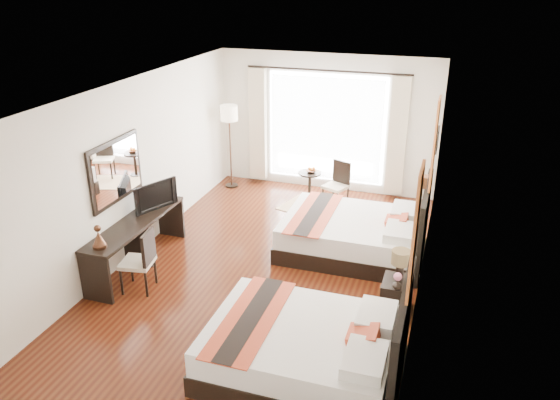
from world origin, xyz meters
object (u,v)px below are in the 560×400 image
(bed_near, at_px, (309,348))
(television, at_px, (153,195))
(bed_far, at_px, (357,234))
(console_desk, at_px, (137,243))
(fruit_bowl, at_px, (311,171))
(vase, at_px, (397,283))
(side_table, at_px, (310,185))
(table_lamp, at_px, (401,259))
(desk_chair, at_px, (140,272))
(nightstand, at_px, (397,296))
(floor_lamp, at_px, (229,118))
(window_chair, at_px, (336,193))

(bed_near, relative_size, television, 2.81)
(bed_far, xyz_separation_m, console_desk, (-3.17, -1.49, 0.05))
(bed_near, xyz_separation_m, fruit_bowl, (-1.34, 5.04, 0.23))
(vase, distance_m, console_desk, 4.01)
(vase, distance_m, side_table, 4.32)
(table_lamp, xyz_separation_m, console_desk, (-4.00, -0.03, -0.40))
(desk_chair, bearing_deg, side_table, -118.68)
(console_desk, relative_size, desk_chair, 2.34)
(console_desk, bearing_deg, television, 87.92)
(television, xyz_separation_m, desk_chair, (0.38, -1.16, -0.70))
(vase, bearing_deg, nightstand, 91.43)
(console_desk, distance_m, desk_chair, 0.74)
(television, bearing_deg, floor_lamp, 22.94)
(vase, xyz_separation_m, television, (-3.98, 0.77, 0.42))
(vase, relative_size, floor_lamp, 0.07)
(bed_far, xyz_separation_m, fruit_bowl, (-1.31, 2.01, 0.23))
(desk_chair, xyz_separation_m, side_table, (1.42, 4.11, -0.02))
(table_lamp, xyz_separation_m, vase, (0.00, -0.25, -0.21))
(window_chair, bearing_deg, table_lamp, 49.32)
(television, relative_size, fruit_bowl, 4.04)
(window_chair, bearing_deg, console_desk, -13.95)
(table_lamp, bearing_deg, nightstand, -94.42)
(bed_near, bearing_deg, console_desk, 154.14)
(bed_near, bearing_deg, fruit_bowl, 104.84)
(television, distance_m, side_table, 3.53)
(side_table, bearing_deg, desk_chair, -109.07)
(bed_far, relative_size, table_lamp, 5.64)
(side_table, bearing_deg, television, -121.42)
(nightstand, distance_m, fruit_bowl, 4.13)
(bed_far, distance_m, table_lamp, 1.73)
(bed_far, bearing_deg, fruit_bowl, 123.19)
(bed_near, distance_m, bed_far, 3.03)
(desk_chair, bearing_deg, table_lamp, -179.48)
(console_desk, xyz_separation_m, floor_lamp, (0.08, 3.55, 1.11))
(fruit_bowl, bearing_deg, television, -121.89)
(vase, distance_m, television, 4.08)
(fruit_bowl, bearing_deg, vase, -59.96)
(desk_chair, bearing_deg, vase, 176.55)
(console_desk, bearing_deg, bed_near, -25.86)
(table_lamp, xyz_separation_m, side_table, (-2.18, 3.47, -0.51))
(nightstand, height_order, desk_chair, desk_chair)
(side_table, height_order, window_chair, window_chair)
(bed_far, bearing_deg, vase, -63.93)
(console_desk, bearing_deg, window_chair, 52.99)
(bed_near, xyz_separation_m, floor_lamp, (-3.11, 5.10, 1.16))
(desk_chair, height_order, side_table, desk_chair)
(television, xyz_separation_m, fruit_bowl, (1.83, 2.95, -0.43))
(console_desk, bearing_deg, side_table, 62.50)
(television, xyz_separation_m, floor_lamp, (0.06, 3.00, 0.50))
(fruit_bowl, bearing_deg, desk_chair, -109.47)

